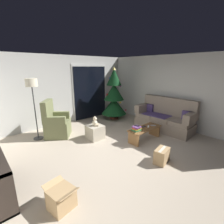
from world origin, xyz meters
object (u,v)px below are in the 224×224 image
cardboard_box_open_near_shelf (61,198)px  cardboard_box_taped_mid_floor (162,156)px  remote_silver (153,125)px  teddy_bear_cream (95,122)px  floor_lamp (32,89)px  cell_phone (137,126)px  coffee_table (145,132)px  remote_white (148,126)px  christmas_tree (114,97)px  remote_graphite (144,127)px  book_stack (136,129)px  couch (165,118)px  ottoman (95,132)px  armchair (56,124)px

cardboard_box_open_near_shelf → cardboard_box_taped_mid_floor: 2.26m
remote_silver → teddy_bear_cream: bearing=94.9°
remote_silver → floor_lamp: (-2.64, 2.22, 1.11)m
remote_silver → cell_phone: (-0.65, 0.09, 0.12)m
coffee_table → cardboard_box_open_near_shelf: size_ratio=2.05×
remote_white → christmas_tree: christmas_tree is taller
christmas_tree → teddy_bear_cream: bearing=-147.6°
remote_graphite → book_stack: size_ratio=0.60×
couch → remote_white: size_ratio=12.64×
cardboard_box_taped_mid_floor → cell_phone: bearing=72.6°
cell_phone → floor_lamp: 3.08m
couch → remote_silver: bearing=-169.9°
cardboard_box_open_near_shelf → remote_graphite: bearing=14.1°
remote_silver → cardboard_box_open_near_shelf: size_ratio=0.29×
remote_white → christmas_tree: bearing=134.4°
remote_silver → ottoman: ottoman is taller
book_stack → cell_phone: 0.08m
armchair → floor_lamp: bearing=160.9°
remote_graphite → cell_phone: (-0.36, -0.03, 0.12)m
remote_white → cardboard_box_open_near_shelf: 3.11m
remote_white → remote_graphite: (-0.11, 0.07, 0.00)m
cell_phone → cardboard_box_open_near_shelf: cell_phone is taller
ottoman → cell_phone: bearing=-55.3°
couch → remote_graphite: (-1.19, -0.04, -0.01)m
couch → christmas_tree: christmas_tree is taller
book_stack → cardboard_box_open_near_shelf: 2.63m
couch → teddy_bear_cream: 2.43m
book_stack → christmas_tree: (1.07, 2.12, 0.48)m
ottoman → remote_graphite: bearing=-42.6°
ottoman → christmas_tree: bearing=32.1°
coffee_table → book_stack: 0.41m
remote_white → cardboard_box_open_near_shelf: bearing=-108.4°
cardboard_box_taped_mid_floor → remote_graphite: bearing=56.9°
coffee_table → christmas_tree: 2.34m
christmas_tree → armchair: bearing=-176.7°
remote_graphite → teddy_bear_cream: bearing=-134.4°
couch → remote_graphite: 1.19m
christmas_tree → cardboard_box_taped_mid_floor: 3.49m
remote_white → book_stack: (-0.50, 0.03, 0.05)m
teddy_bear_cream → book_stack: bearing=-56.5°
couch → cell_phone: couch is taller
remote_silver → remote_graphite: bearing=111.5°
remote_graphite → christmas_tree: christmas_tree is taller
remote_silver → coffee_table: bearing=122.3°
ottoman → teddy_bear_cream: (0.01, -0.01, 0.33)m
teddy_bear_cream → cardboard_box_open_near_shelf: bearing=-137.5°
remote_graphite → cardboard_box_taped_mid_floor: (-0.68, -1.04, -0.23)m
couch → remote_graphite: bearing=-178.1°
cell_phone → floor_lamp: bearing=116.3°
ottoman → teddy_bear_cream: teddy_bear_cream is taller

